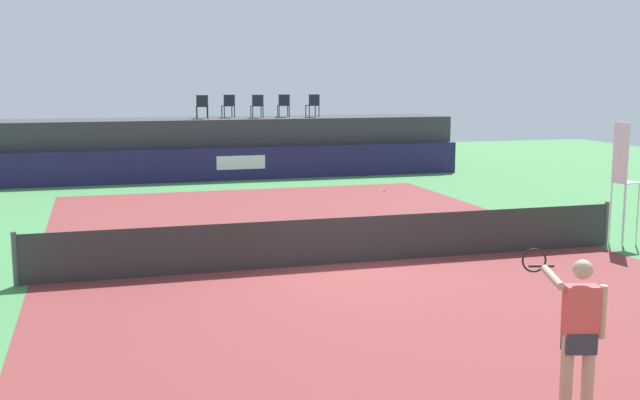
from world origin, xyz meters
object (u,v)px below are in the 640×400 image
(net_post_near, at_px, (15,259))
(spectator_chair_center, at_px, (257,105))
(spectator_chair_left, at_px, (228,105))
(umpire_chair, at_px, (623,175))
(spectator_chair_right, at_px, (284,104))
(spectator_chair_far_left, at_px, (202,105))
(tennis_player, at_px, (578,330))
(spectator_chair_far_right, at_px, (313,104))
(net_post_far, at_px, (606,224))
(tennis_ball, at_px, (384,190))

(net_post_near, bearing_deg, spectator_chair_center, 63.38)
(spectator_chair_left, bearing_deg, umpire_chair, -68.02)
(spectator_chair_left, relative_size, spectator_chair_right, 1.00)
(net_post_near, bearing_deg, umpire_chair, -0.08)
(spectator_chair_far_left, distance_m, tennis_player, 22.65)
(spectator_chair_far_right, height_order, net_post_near, spectator_chair_far_right)
(spectator_chair_center, bearing_deg, umpire_chair, -70.97)
(spectator_chair_right, relative_size, spectator_chair_far_right, 1.00)
(spectator_chair_left, xyz_separation_m, spectator_chair_right, (2.17, -0.15, 0.00))
(spectator_chair_right, height_order, spectator_chair_far_right, same)
(umpire_chair, bearing_deg, spectator_chair_far_left, 115.88)
(spectator_chair_center, height_order, spectator_chair_right, same)
(tennis_player, bearing_deg, spectator_chair_far_left, 92.85)
(spectator_chair_right, bearing_deg, net_post_near, -119.48)
(spectator_chair_far_right, distance_m, net_post_near, 18.10)
(net_post_far, height_order, tennis_player, tennis_player)
(net_post_far, distance_m, tennis_player, 9.51)
(net_post_near, height_order, tennis_player, tennis_player)
(spectator_chair_far_right, xyz_separation_m, net_post_near, (-9.79, -15.07, -2.19))
(spectator_chair_left, height_order, spectator_chair_far_right, same)
(spectator_chair_left, xyz_separation_m, net_post_near, (-6.49, -15.47, -2.19))
(spectator_chair_far_left, height_order, net_post_near, spectator_chair_far_left)
(spectator_chair_right, height_order, umpire_chair, spectator_chair_right)
(spectator_chair_center, xyz_separation_m, net_post_near, (-7.55, -15.06, -2.19))
(net_post_far, xyz_separation_m, tennis_ball, (-1.77, 9.29, -0.46))
(spectator_chair_far_left, height_order, spectator_chair_left, same)
(umpire_chair, relative_size, tennis_ball, 40.59)
(spectator_chair_far_left, xyz_separation_m, tennis_player, (1.12, -22.56, -1.73))
(spectator_chair_left, relative_size, tennis_ball, 13.06)
(spectator_chair_left, bearing_deg, spectator_chair_far_right, -6.93)
(spectator_chair_right, relative_size, umpire_chair, 0.32)
(spectator_chair_far_left, relative_size, spectator_chair_center, 1.00)
(net_post_near, bearing_deg, spectator_chair_right, 60.52)
(spectator_chair_left, height_order, tennis_ball, spectator_chair_left)
(net_post_near, bearing_deg, tennis_player, -48.82)
(tennis_ball, bearing_deg, net_post_far, -79.20)
(spectator_chair_center, height_order, umpire_chair, spectator_chair_center)
(spectator_chair_left, relative_size, net_post_near, 0.89)
(spectator_chair_left, relative_size, tennis_player, 0.50)
(spectator_chair_center, bearing_deg, spectator_chair_far_left, 179.43)
(tennis_player, bearing_deg, net_post_near, 131.18)
(net_post_far, relative_size, tennis_player, 0.56)
(tennis_player, xyz_separation_m, tennis_ball, (4.09, 16.76, -0.92))
(spectator_chair_far_left, height_order, tennis_player, spectator_chair_far_left)
(spectator_chair_right, xyz_separation_m, net_post_far, (3.74, -15.32, -2.19))
(spectator_chair_far_left, height_order, spectator_chair_center, same)
(tennis_player, bearing_deg, net_post_far, 51.93)
(spectator_chair_center, height_order, net_post_near, spectator_chair_center)
(spectator_chair_center, height_order, tennis_player, spectator_chair_center)
(tennis_ball, bearing_deg, tennis_player, -103.70)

